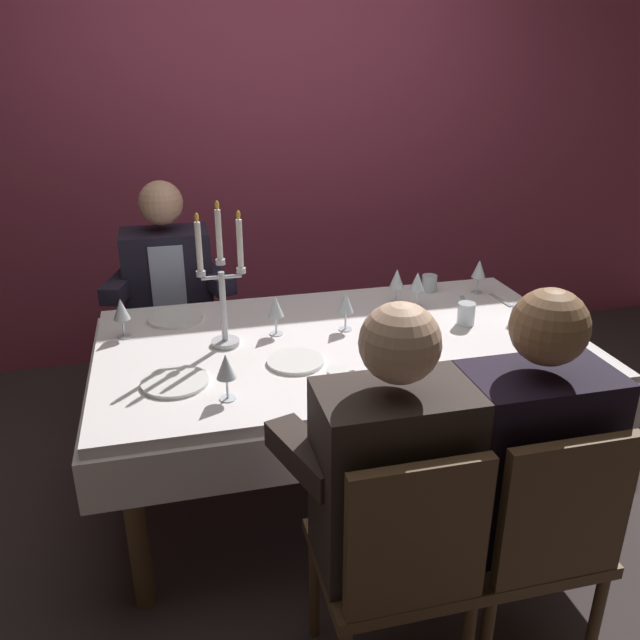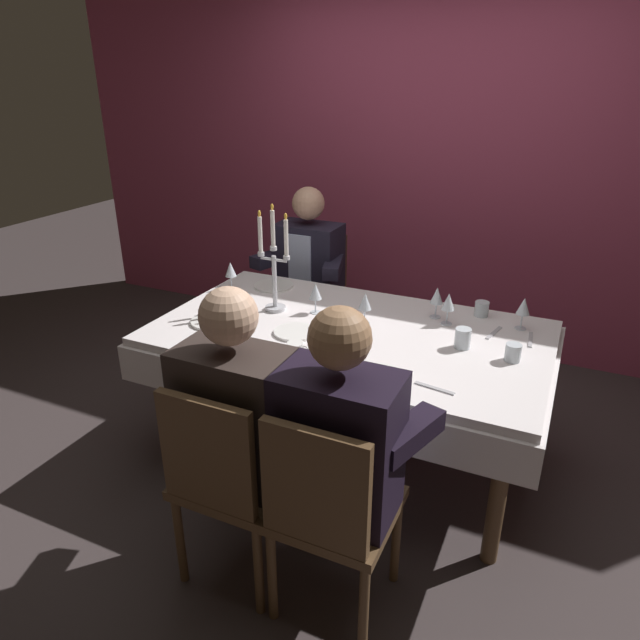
% 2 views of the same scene
% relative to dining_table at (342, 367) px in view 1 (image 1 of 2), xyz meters
% --- Properties ---
extents(ground_plane, '(12.00, 12.00, 0.00)m').
position_rel_dining_table_xyz_m(ground_plane, '(0.00, 0.00, -0.62)').
color(ground_plane, '#3B3232').
extents(back_wall, '(6.00, 0.12, 2.70)m').
position_rel_dining_table_xyz_m(back_wall, '(0.00, 1.66, 0.73)').
color(back_wall, '#9E3B57').
rests_on(back_wall, ground_plane).
extents(dining_table, '(1.94, 1.14, 0.74)m').
position_rel_dining_table_xyz_m(dining_table, '(0.00, 0.00, 0.00)').
color(dining_table, white).
rests_on(dining_table, ground_plane).
extents(candelabra, '(0.19, 0.11, 0.57)m').
position_rel_dining_table_xyz_m(candelabra, '(-0.45, 0.07, 0.35)').
color(candelabra, silver).
rests_on(candelabra, dining_table).
extents(dinner_plate_0, '(0.21, 0.21, 0.01)m').
position_rel_dining_table_xyz_m(dinner_plate_0, '(-0.22, -0.15, 0.13)').
color(dinner_plate_0, white).
rests_on(dinner_plate_0, dining_table).
extents(dinner_plate_1, '(0.24, 0.24, 0.01)m').
position_rel_dining_table_xyz_m(dinner_plate_1, '(0.30, -0.41, 0.13)').
color(dinner_plate_1, white).
rests_on(dinner_plate_1, dining_table).
extents(dinner_plate_2, '(0.23, 0.23, 0.01)m').
position_rel_dining_table_xyz_m(dinner_plate_2, '(-0.64, 0.37, 0.13)').
color(dinner_plate_2, white).
rests_on(dinner_plate_2, dining_table).
extents(dinner_plate_3, '(0.23, 0.23, 0.01)m').
position_rel_dining_table_xyz_m(dinner_plate_3, '(-0.66, -0.21, 0.13)').
color(dinner_plate_3, white).
rests_on(dinner_plate_3, dining_table).
extents(wine_glass_0, '(0.07, 0.07, 0.16)m').
position_rel_dining_table_xyz_m(wine_glass_0, '(0.35, 0.33, 0.23)').
color(wine_glass_0, silver).
rests_on(wine_glass_0, dining_table).
extents(wine_glass_1, '(0.07, 0.07, 0.16)m').
position_rel_dining_table_xyz_m(wine_glass_1, '(-0.49, -0.36, 0.23)').
color(wine_glass_1, silver).
rests_on(wine_glass_1, dining_table).
extents(wine_glass_2, '(0.07, 0.07, 0.16)m').
position_rel_dining_table_xyz_m(wine_glass_2, '(0.04, 0.10, 0.23)').
color(wine_glass_2, silver).
rests_on(wine_glass_2, dining_table).
extents(wine_glass_3, '(0.07, 0.07, 0.16)m').
position_rel_dining_table_xyz_m(wine_glass_3, '(0.42, 0.27, 0.24)').
color(wine_glass_3, silver).
rests_on(wine_glass_3, dining_table).
extents(wine_glass_4, '(0.07, 0.07, 0.16)m').
position_rel_dining_table_xyz_m(wine_glass_4, '(-0.84, 0.24, 0.23)').
color(wine_glass_4, silver).
rests_on(wine_glass_4, dining_table).
extents(wine_glass_5, '(0.07, 0.07, 0.16)m').
position_rel_dining_table_xyz_m(wine_glass_5, '(0.76, 0.36, 0.23)').
color(wine_glass_5, silver).
rests_on(wine_glass_5, dining_table).
extents(wine_glass_6, '(0.07, 0.07, 0.16)m').
position_rel_dining_table_xyz_m(wine_glass_6, '(-0.24, 0.12, 0.23)').
color(wine_glass_6, silver).
rests_on(wine_glass_6, dining_table).
extents(water_tumbler_0, '(0.07, 0.07, 0.08)m').
position_rel_dining_table_xyz_m(water_tumbler_0, '(0.78, -0.01, 0.16)').
color(water_tumbler_0, silver).
rests_on(water_tumbler_0, dining_table).
extents(water_tumbler_1, '(0.07, 0.07, 0.10)m').
position_rel_dining_table_xyz_m(water_tumbler_1, '(0.55, 0.03, 0.17)').
color(water_tumbler_1, silver).
rests_on(water_tumbler_1, dining_table).
extents(water_tumbler_2, '(0.07, 0.07, 0.08)m').
position_rel_dining_table_xyz_m(water_tumbler_2, '(0.56, 0.45, 0.16)').
color(water_tumbler_2, silver).
rests_on(water_tumbler_2, dining_table).
extents(coffee_cup_0, '(0.13, 0.12, 0.06)m').
position_rel_dining_table_xyz_m(coffee_cup_0, '(-0.11, -0.36, 0.15)').
color(coffee_cup_0, white).
rests_on(coffee_cup_0, dining_table).
extents(fork_0, '(0.05, 0.17, 0.01)m').
position_rel_dining_table_xyz_m(fork_0, '(0.65, 0.25, 0.12)').
color(fork_0, '#B7B7BC').
rests_on(fork_0, dining_table).
extents(fork_1, '(0.03, 0.17, 0.01)m').
position_rel_dining_table_xyz_m(fork_1, '(0.83, 0.25, 0.12)').
color(fork_1, '#B7B7BC').
rests_on(fork_1, dining_table).
extents(fork_2, '(0.17, 0.04, 0.01)m').
position_rel_dining_table_xyz_m(fork_2, '(0.53, -0.39, 0.12)').
color(fork_2, '#B7B7BC').
rests_on(fork_2, dining_table).
extents(seated_diner_0, '(0.63, 0.48, 1.24)m').
position_rel_dining_table_xyz_m(seated_diner_0, '(-0.65, 0.89, 0.11)').
color(seated_diner_0, brown).
rests_on(seated_diner_0, ground_plane).
extents(seated_diner_1, '(0.63, 0.48, 1.24)m').
position_rel_dining_table_xyz_m(seated_diner_1, '(-0.10, -0.89, 0.11)').
color(seated_diner_1, brown).
rests_on(seated_diner_1, ground_plane).
extents(seated_diner_2, '(0.63, 0.48, 1.24)m').
position_rel_dining_table_xyz_m(seated_diner_2, '(0.32, -0.89, 0.11)').
color(seated_diner_2, brown).
rests_on(seated_diner_2, ground_plane).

